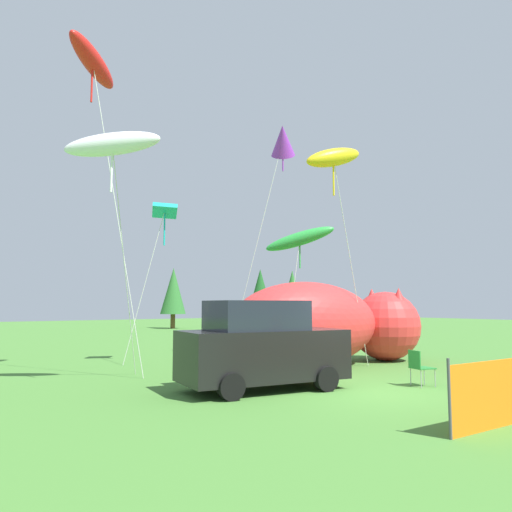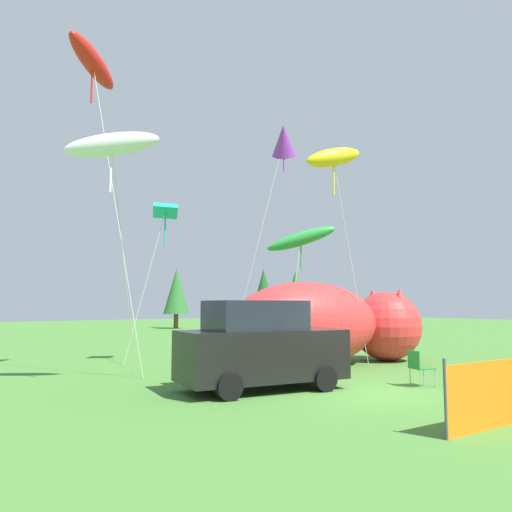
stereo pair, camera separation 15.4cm
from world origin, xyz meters
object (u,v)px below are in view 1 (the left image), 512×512
Objects in this scene: kite_teal_diamond at (164,213)px; kite_yellow_hero at (333,158)px; parked_car at (262,346)px; kite_green_fish at (300,239)px; folding_chair at (419,365)px; kite_white_ghost at (112,145)px; kite_purple_delta at (283,141)px; kite_red_lizard at (93,62)px; inflatable_cat at (327,327)px.

kite_teal_diamond is 6.52m from kite_yellow_hero.
parked_car is 9.79m from kite_green_fish.
folding_chair is 10.07m from kite_white_ghost.
kite_purple_delta reaches higher than kite_teal_diamond.
kite_white_ghost is (-6.99, 4.29, 5.84)m from folding_chair.
kite_red_lizard is at bearing 133.63° from parked_car.
kite_purple_delta is at bearing 6.23° from kite_red_lizard.
kite_purple_delta is at bearing -153.79° from kite_green_fish.
kite_white_ghost is (-9.79, -3.79, 1.38)m from kite_green_fish.
inflatable_cat is 11.67m from kite_red_lizard.
kite_teal_diamond is at bearing 95.93° from parked_car.
kite_yellow_hero is at bearing -7.59° from kite_white_ghost.
inflatable_cat is at bearing -115.95° from kite_green_fish.
kite_purple_delta is at bearing 55.02° from parked_car.
kite_green_fish reaches higher than folding_chair.
kite_green_fish is 0.99× the size of kite_teal_diamond.
kite_yellow_hero is (4.00, 1.36, 5.96)m from parked_car.
parked_car is at bearing -92.30° from kite_teal_diamond.
kite_purple_delta is (5.03, 5.35, 7.84)m from parked_car.
kite_teal_diamond reaches higher than parked_car.
parked_car is at bearing 168.97° from folding_chair.
inflatable_cat is at bearing 37.45° from parked_car.
folding_chair is 0.14× the size of kite_white_ghost.
folding_chair is 0.12× the size of inflatable_cat.
parked_car is 7.30m from kite_yellow_hero.
kite_white_ghost is 0.68× the size of kite_red_lizard.
parked_car is 0.58× the size of kite_yellow_hero.
kite_red_lizard reaches higher than parked_car.
parked_car is 4.28m from folding_chair.
parked_car reaches higher than folding_chair.
kite_green_fish is 0.56× the size of kite_red_lizard.
kite_green_fish is 0.84× the size of kite_white_ghost.
kite_yellow_hero is at bearing 102.56° from folding_chair.
kite_purple_delta is at bearing 20.16° from kite_white_ghost.
kite_red_lizard is (-3.17, 4.46, 8.49)m from parked_car.
kite_teal_diamond reaches higher than kite_green_fish.
kite_yellow_hero is (0.23, 3.33, 6.50)m from folding_chair.
kite_teal_diamond reaches higher than folding_chair.
kite_teal_diamond is 5.67m from kite_red_lizard.
kite_green_fish is 5.77m from kite_yellow_hero.
kite_white_ghost is 5.49m from kite_teal_diamond.
folding_chair is at bearing -99.76° from kite_purple_delta.
kite_green_fish is at bearing 61.57° from kite_yellow_hero.
kite_green_fish is (1.63, 3.35, 3.66)m from inflatable_cat.
kite_red_lizard reaches higher than kite_purple_delta.
kite_purple_delta is at bearing 96.75° from folding_chair.
folding_chair is 4.94m from inflatable_cat.
kite_teal_diamond is (-6.31, 0.37, 0.53)m from kite_green_fish.
parked_car is 10.74m from kite_purple_delta.
kite_purple_delta reaches higher than folding_chair.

